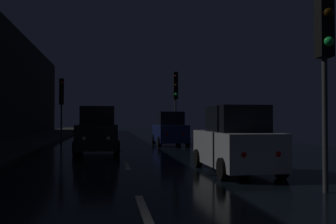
{
  "coord_description": "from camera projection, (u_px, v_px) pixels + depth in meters",
  "views": [
    {
      "loc": [
        -0.63,
        -3.68,
        1.62
      ],
      "look_at": [
        3.17,
        19.68,
        2.11
      ],
      "focal_mm": 39.15,
      "sensor_mm": 36.0,
      "label": 1
    }
  ],
  "objects": [
    {
      "name": "ground",
      "position": [
        117.0,
        141.0,
        27.88
      ],
      "size": [
        25.06,
        84.0,
        0.02
      ],
      "primitive_type": "cube",
      "color": "black"
    },
    {
      "name": "sidewalk_left",
      "position": [
        30.0,
        141.0,
        26.86
      ],
      "size": [
        4.4,
        84.0,
        0.15
      ],
      "primitive_type": "cube",
      "color": "#33302D",
      "rests_on": "ground"
    },
    {
      "name": "lane_centerline",
      "position": [
        122.0,
        155.0,
        16.89
      ],
      "size": [
        0.16,
        24.26,
        0.01
      ],
      "color": "beige",
      "rests_on": "ground"
    },
    {
      "name": "traffic_light_far_left",
      "position": [
        62.0,
        96.0,
        26.67
      ],
      "size": [
        0.37,
        0.48,
        4.61
      ],
      "rotation": [
        0.0,
        0.0,
        -1.35
      ],
      "color": "#38383A",
      "rests_on": "ground"
    },
    {
      "name": "traffic_light_near_right",
      "position": [
        325.0,
        32.0,
        8.16
      ],
      "size": [
        0.33,
        0.47,
        4.91
      ],
      "rotation": [
        0.0,
        0.0,
        -1.63
      ],
      "color": "#38383A",
      "rests_on": "ground"
    },
    {
      "name": "traffic_light_far_right",
      "position": [
        176.0,
        91.0,
        25.74
      ],
      "size": [
        0.31,
        0.46,
        4.97
      ],
      "rotation": [
        0.0,
        0.0,
        -1.58
      ],
      "color": "#38383A",
      "rests_on": "ground"
    },
    {
      "name": "streetlamp_overhead",
      "position": [
        10.0,
        2.0,
        11.88
      ],
      "size": [
        1.7,
        0.44,
        8.39
      ],
      "color": "#2D2D30",
      "rests_on": "ground"
    },
    {
      "name": "car_approaching_headlights",
      "position": [
        98.0,
        132.0,
        18.0
      ],
      "size": [
        2.07,
        4.48,
        2.26
      ],
      "rotation": [
        0.0,
        0.0,
        -1.57
      ],
      "color": "black",
      "rests_on": "ground"
    },
    {
      "name": "car_parked_right_near",
      "position": [
        235.0,
        142.0,
        11.26
      ],
      "size": [
        1.87,
        4.05,
        2.04
      ],
      "rotation": [
        0.0,
        0.0,
        1.57
      ],
      "color": "#A5A8AD",
      "rests_on": "ground"
    },
    {
      "name": "car_parked_right_far",
      "position": [
        170.0,
        130.0,
        23.32
      ],
      "size": [
        1.93,
        4.19,
        2.11
      ],
      "rotation": [
        0.0,
        0.0,
        1.57
      ],
      "color": "#141E51",
      "rests_on": "ground"
    }
  ]
}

